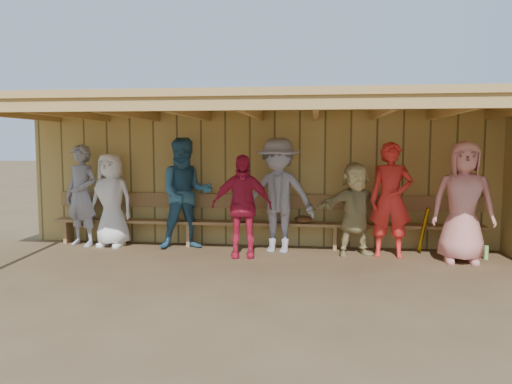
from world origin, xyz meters
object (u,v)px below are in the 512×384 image
at_px(player_c, 186,193).
at_px(player_h, 463,202).
at_px(player_f, 356,209).
at_px(player_d, 242,206).
at_px(bench, 261,217).
at_px(player_g, 391,200).
at_px(player_b, 111,200).
at_px(player_e, 278,195).
at_px(player_a, 82,195).

xyz_separation_m(player_c, player_h, (4.48, -0.52, -0.03)).
height_order(player_f, player_h, player_h).
relative_size(player_c, player_f, 1.26).
xyz_separation_m(player_d, bench, (0.22, 0.84, -0.30)).
distance_m(player_d, bench, 0.92).
xyz_separation_m(player_g, bench, (-2.16, 0.54, -0.40)).
height_order(player_g, bench, player_g).
distance_m(player_b, player_c, 1.37).
distance_m(player_f, player_h, 1.63).
height_order(player_c, player_d, player_c).
xyz_separation_m(player_f, player_g, (0.55, -0.05, 0.16)).
distance_m(player_b, player_h, 5.87).
bearing_deg(player_d, player_e, 31.53).
bearing_deg(player_c, player_f, -23.51).
height_order(player_a, player_h, player_h).
height_order(player_c, player_e, player_c).
relative_size(player_a, player_b, 1.09).
bearing_deg(player_b, player_d, -5.15).
height_order(player_h, bench, player_h).
distance_m(player_a, bench, 3.23).
bearing_deg(player_d, player_h, -6.48).
bearing_deg(player_a, player_d, 8.31).
bearing_deg(player_c, player_d, -46.58).
distance_m(player_e, bench, 0.68).
bearing_deg(player_g, player_c, -178.58).
height_order(player_b, player_f, player_b).
relative_size(player_a, player_d, 1.10).
height_order(player_e, player_g, player_e).
relative_size(player_b, player_f, 1.08).
relative_size(player_g, bench, 0.24).
distance_m(player_a, player_h, 6.41).
relative_size(player_b, player_c, 0.86).
height_order(player_a, player_f, player_a).
distance_m(player_e, player_g, 1.83).
bearing_deg(player_d, player_f, 4.11).
bearing_deg(player_c, bench, -6.46).
height_order(player_g, player_h, player_h).
distance_m(player_d, player_e, 0.71).
bearing_deg(player_c, player_b, 160.18).
bearing_deg(player_a, player_g, 16.02).
height_order(player_d, player_f, player_d).
bearing_deg(bench, player_h, -14.50).
relative_size(player_e, player_h, 1.03).
xyz_separation_m(player_d, player_h, (3.42, 0.02, 0.11)).
xyz_separation_m(player_e, bench, (-0.33, 0.41, -0.44)).
bearing_deg(player_e, player_g, 3.52).
distance_m(player_b, player_f, 4.26).
height_order(player_f, bench, player_f).
bearing_deg(player_d, player_b, 160.75).
relative_size(player_d, player_h, 0.88).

